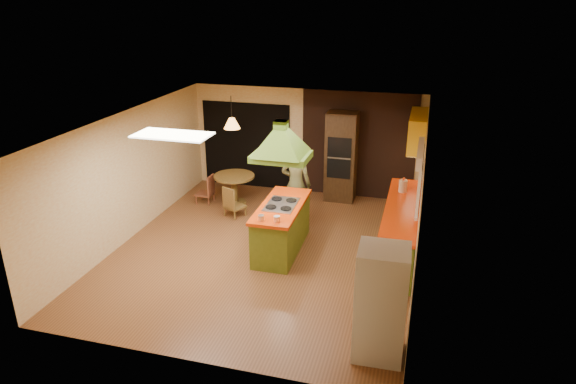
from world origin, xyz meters
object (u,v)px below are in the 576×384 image
(kitchen_island, at_px, (281,227))
(dining_table, at_px, (234,184))
(man, at_px, (296,184))
(wall_oven, at_px, (341,157))
(canister_large, at_px, (403,186))
(refrigerator, at_px, (381,303))

(kitchen_island, xyz_separation_m, dining_table, (-1.66, 1.90, 0.02))
(kitchen_island, xyz_separation_m, man, (-0.05, 1.27, 0.39))
(wall_oven, xyz_separation_m, dining_table, (-2.28, -0.95, -0.55))
(man, distance_m, canister_large, 2.16)
(refrigerator, bearing_deg, dining_table, 128.27)
(refrigerator, bearing_deg, man, 117.31)
(kitchen_island, height_order, dining_table, kitchen_island)
(dining_table, bearing_deg, kitchen_island, -48.81)
(man, height_order, dining_table, man)
(canister_large, bearing_deg, dining_table, 170.56)
(man, bearing_deg, dining_table, -18.70)
(refrigerator, height_order, wall_oven, wall_oven)
(man, bearing_deg, kitchen_island, 94.73)
(wall_oven, bearing_deg, refrigerator, -74.90)
(kitchen_island, bearing_deg, canister_large, 30.37)
(refrigerator, xyz_separation_m, dining_table, (-3.74, 4.43, -0.31))
(wall_oven, relative_size, canister_large, 8.70)
(man, bearing_deg, refrigerator, 121.65)
(wall_oven, distance_m, dining_table, 2.53)
(man, bearing_deg, wall_oven, -110.48)
(wall_oven, relative_size, dining_table, 2.25)
(man, bearing_deg, canister_large, -177.58)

